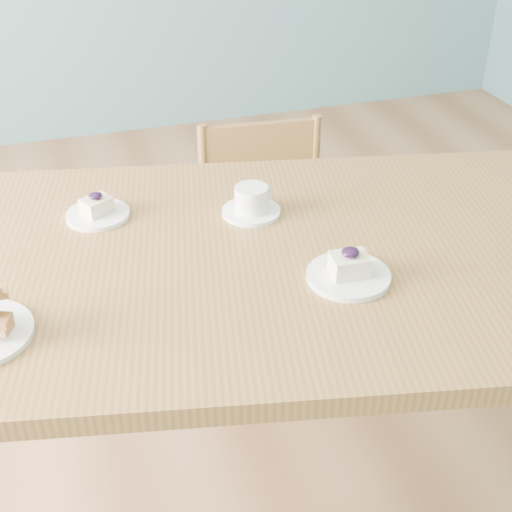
# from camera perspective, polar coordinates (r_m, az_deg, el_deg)

# --- Properties ---
(dining_table) EXTENTS (1.66, 1.16, 0.81)m
(dining_table) POSITION_cam_1_polar(r_m,az_deg,el_deg) (1.52, 0.24, -2.28)
(dining_table) COLOR olive
(dining_table) RESTS_ON ground
(dining_chair) EXTENTS (0.41, 0.39, 0.82)m
(dining_chair) POSITION_cam_1_polar(r_m,az_deg,el_deg) (2.17, 1.00, -0.31)
(dining_chair) COLOR olive
(dining_chair) RESTS_ON ground
(cheesecake_plate_near) EXTENTS (0.16, 0.16, 0.07)m
(cheesecake_plate_near) POSITION_cam_1_polar(r_m,az_deg,el_deg) (1.40, 7.44, -1.21)
(cheesecake_plate_near) COLOR white
(cheesecake_plate_near) RESTS_ON dining_table
(cheesecake_plate_far) EXTENTS (0.14, 0.14, 0.06)m
(cheesecake_plate_far) POSITION_cam_1_polar(r_m,az_deg,el_deg) (1.63, -12.57, 3.56)
(cheesecake_plate_far) COLOR white
(cheesecake_plate_far) RESTS_ON dining_table
(coffee_cup) EXTENTS (0.13, 0.13, 0.07)m
(coffee_cup) POSITION_cam_1_polar(r_m,az_deg,el_deg) (1.60, -0.35, 4.32)
(coffee_cup) COLOR white
(coffee_cup) RESTS_ON dining_table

